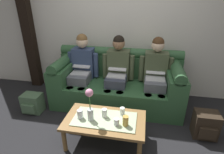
{
  "coord_description": "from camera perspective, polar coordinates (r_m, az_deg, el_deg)",
  "views": [
    {
      "loc": [
        0.44,
        -1.72,
        1.85
      ],
      "look_at": [
        -0.03,
        0.82,
        0.66
      ],
      "focal_mm": 29.21,
      "sensor_mm": 36.0,
      "label": 1
    }
  ],
  "objects": [
    {
      "name": "flower_vase",
      "position": [
        2.26,
        -6.94,
        -8.35
      ],
      "size": [
        0.1,
        0.1,
        0.44
      ],
      "color": "silver",
      "rests_on": "coffee_table"
    },
    {
      "name": "couch",
      "position": [
        3.27,
        1.68,
        -2.11
      ],
      "size": [
        2.21,
        0.88,
        0.96
      ],
      "color": "#2D5633",
      "rests_on": "ground_plane"
    },
    {
      "name": "back_wall_patterned",
      "position": [
        3.47,
        3.37,
        18.11
      ],
      "size": [
        6.0,
        0.12,
        2.9
      ],
      "primitive_type": "cube",
      "color": "silver",
      "rests_on": "ground_plane"
    },
    {
      "name": "backpack_right",
      "position": [
        2.92,
        27.19,
        -13.21
      ],
      "size": [
        0.32,
        0.29,
        0.38
      ],
      "color": "#2D2319",
      "rests_on": "ground_plane"
    },
    {
      "name": "cup_far_left",
      "position": [
        2.27,
        4.26,
        -13.51
      ],
      "size": [
        0.07,
        0.07,
        0.13
      ],
      "primitive_type": "cylinder",
      "color": "gold",
      "rests_on": "coffee_table"
    },
    {
      "name": "timber_pillar",
      "position": [
        4.04,
        -25.29,
        16.87
      ],
      "size": [
        0.2,
        0.2,
        2.9
      ],
      "primitive_type": "cube",
      "color": "black",
      "rests_on": "ground_plane"
    },
    {
      "name": "cup_near_left",
      "position": [
        2.4,
        -2.39,
        -11.17
      ],
      "size": [
        0.07,
        0.07,
        0.12
      ],
      "primitive_type": "cylinder",
      "color": "white",
      "rests_on": "coffee_table"
    },
    {
      "name": "coffee_table",
      "position": [
        2.44,
        -2.29,
        -13.83
      ],
      "size": [
        1.04,
        0.59,
        0.38
      ],
      "color": "olive",
      "rests_on": "ground_plane"
    },
    {
      "name": "person_left",
      "position": [
        3.3,
        -9.38,
        3.28
      ],
      "size": [
        0.56,
        0.67,
        1.22
      ],
      "color": "#595B66",
      "rests_on": "ground_plane"
    },
    {
      "name": "person_middle",
      "position": [
        3.15,
        1.73,
        2.53
      ],
      "size": [
        0.56,
        0.67,
        1.22
      ],
      "color": "#383D4C",
      "rests_on": "ground_plane"
    },
    {
      "name": "ground_plane",
      "position": [
        2.56,
        -2.89,
        -21.5
      ],
      "size": [
        14.0,
        14.0,
        0.0
      ],
      "primitive_type": "plane",
      "color": "black"
    },
    {
      "name": "cup_far_right",
      "position": [
        2.45,
        3.24,
        -10.63
      ],
      "size": [
        0.06,
        0.06,
        0.1
      ],
      "primitive_type": "cylinder",
      "color": "white",
      "rests_on": "coffee_table"
    },
    {
      "name": "person_right",
      "position": [
        3.12,
        13.47,
        1.64
      ],
      "size": [
        0.56,
        0.67,
        1.22
      ],
      "color": "#595B66",
      "rests_on": "ground_plane"
    },
    {
      "name": "backpack_left",
      "position": [
        3.38,
        -23.63,
        -7.54
      ],
      "size": [
        0.32,
        0.27,
        0.32
      ],
      "color": "#4C6B4C",
      "rests_on": "ground_plane"
    },
    {
      "name": "cup_near_right",
      "position": [
        2.42,
        -9.97,
        -11.34
      ],
      "size": [
        0.08,
        0.08,
        0.12
      ],
      "primitive_type": "cylinder",
      "color": "silver",
      "rests_on": "coffee_table"
    },
    {
      "name": "cup_far_center",
      "position": [
        2.28,
        1.43,
        -13.82
      ],
      "size": [
        0.07,
        0.07,
        0.09
      ],
      "primitive_type": "cylinder",
      "color": "silver",
      "rests_on": "coffee_table"
    }
  ]
}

